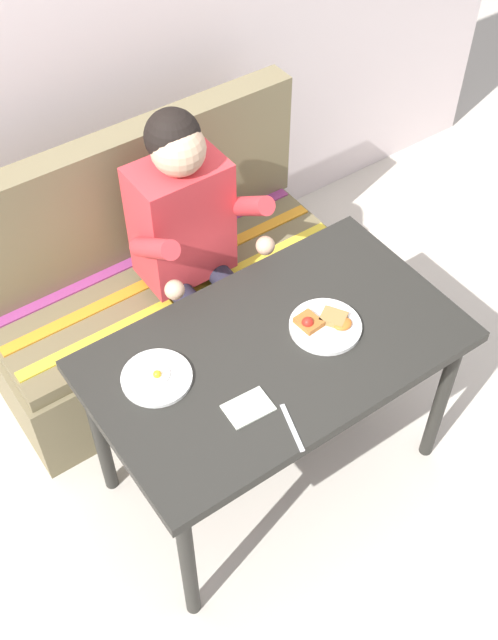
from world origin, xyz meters
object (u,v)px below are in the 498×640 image
at_px(table, 275,363).
at_px(couch, 163,291).
at_px(plate_breakfast, 325,325).
at_px(napkin, 248,408).
at_px(fork, 292,428).
at_px(plate_eggs, 157,377).
at_px(person, 192,235).

relative_size(table, couch, 0.83).
relative_size(couch, plate_breakfast, 6.10).
bearing_deg(napkin, plate_breakfast, 17.03).
bearing_deg(fork, couch, 98.70).
bearing_deg(plate_eggs, fork, -58.74).
height_order(table, plate_breakfast, plate_breakfast).
relative_size(table, napkin, 8.59).
height_order(plate_breakfast, fork, plate_breakfast).
xyz_separation_m(plate_eggs, napkin, (0.17, -0.25, -0.01)).
distance_m(person, fork, 0.89).
distance_m(plate_eggs, fork, 0.45).
relative_size(couch, person, 1.19).
distance_m(table, plate_breakfast, 0.20).
height_order(couch, napkin, couch).
bearing_deg(person, plate_eggs, -131.89).
bearing_deg(plate_breakfast, couch, 102.56).
height_order(person, fork, person).
distance_m(couch, person, 0.45).
distance_m(plate_breakfast, fork, 0.41).
relative_size(plate_breakfast, plate_eggs, 1.07).
bearing_deg(table, plate_eggs, 164.04).
relative_size(table, fork, 7.06).
xyz_separation_m(person, plate_eggs, (-0.43, -0.48, -0.00)).
bearing_deg(fork, plate_eggs, 137.87).
xyz_separation_m(plate_breakfast, fork, (-0.32, -0.25, -0.01)).
bearing_deg(couch, napkin, -102.96).
xyz_separation_m(person, plate_breakfast, (0.12, -0.61, 0.00)).
bearing_deg(person, napkin, -109.97).
xyz_separation_m(table, person, (0.06, 0.59, 0.09)).
xyz_separation_m(table, plate_eggs, (-0.38, 0.11, 0.09)).
height_order(person, plate_breakfast, person).
xyz_separation_m(table, plate_breakfast, (0.18, -0.02, 0.10)).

